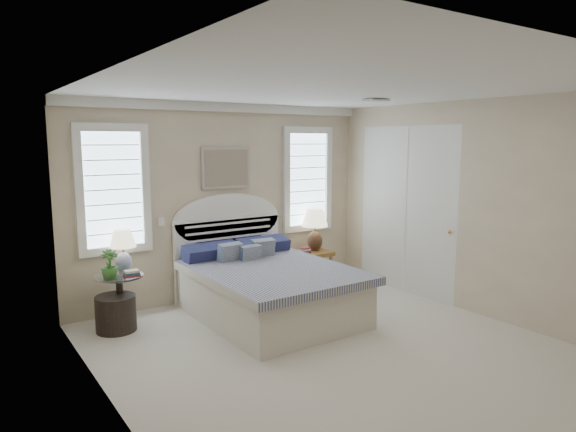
# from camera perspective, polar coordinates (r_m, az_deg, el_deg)

# --- Properties ---
(floor) EXTENTS (4.50, 5.00, 0.01)m
(floor) POSITION_cam_1_polar(r_m,az_deg,el_deg) (5.56, 5.72, -14.90)
(floor) COLOR beige
(floor) RESTS_ON ground
(ceiling) EXTENTS (4.50, 5.00, 0.01)m
(ceiling) POSITION_cam_1_polar(r_m,az_deg,el_deg) (5.13, 6.17, 14.01)
(ceiling) COLOR white
(ceiling) RESTS_ON wall_back
(wall_back) EXTENTS (4.50, 0.02, 2.70)m
(wall_back) POSITION_cam_1_polar(r_m,az_deg,el_deg) (7.25, -6.93, 1.64)
(wall_back) COLOR tan
(wall_back) RESTS_ON floor
(wall_left) EXTENTS (0.02, 5.00, 2.70)m
(wall_left) POSITION_cam_1_polar(r_m,az_deg,el_deg) (4.12, -18.77, -3.86)
(wall_left) COLOR tan
(wall_left) RESTS_ON floor
(wall_right) EXTENTS (0.02, 5.00, 2.70)m
(wall_right) POSITION_cam_1_polar(r_m,az_deg,el_deg) (6.84, 20.50, 0.77)
(wall_right) COLOR tan
(wall_right) RESTS_ON floor
(crown_molding) EXTENTS (4.50, 0.08, 0.12)m
(crown_molding) POSITION_cam_1_polar(r_m,az_deg,el_deg) (7.17, -6.97, 11.90)
(crown_molding) COLOR white
(crown_molding) RESTS_ON wall_back
(hvac_vent) EXTENTS (0.30, 0.20, 0.02)m
(hvac_vent) POSITION_cam_1_polar(r_m,az_deg,el_deg) (6.52, 9.72, 12.55)
(hvac_vent) COLOR #B2B2B2
(hvac_vent) RESTS_ON ceiling
(switch_plate) EXTENTS (0.08, 0.01, 0.12)m
(switch_plate) POSITION_cam_1_polar(r_m,az_deg,el_deg) (6.88, -13.88, -0.58)
(switch_plate) COLOR white
(switch_plate) RESTS_ON wall_back
(window_left) EXTENTS (0.90, 0.06, 1.60)m
(window_left) POSITION_cam_1_polar(r_m,az_deg,el_deg) (6.64, -18.86, 2.81)
(window_left) COLOR silver
(window_left) RESTS_ON wall_back
(window_right) EXTENTS (0.90, 0.06, 1.60)m
(window_right) POSITION_cam_1_polar(r_m,az_deg,el_deg) (7.94, 2.12, 4.10)
(window_right) COLOR silver
(window_right) RESTS_ON wall_back
(painting) EXTENTS (0.74, 0.04, 0.58)m
(painting) POSITION_cam_1_polar(r_m,az_deg,el_deg) (7.17, -6.85, 5.34)
(painting) COLOR silver
(painting) RESTS_ON wall_back
(closet_door) EXTENTS (0.02, 1.80, 2.40)m
(closet_door) POSITION_cam_1_polar(r_m,az_deg,el_deg) (7.59, 12.95, 0.65)
(closet_door) COLOR silver
(closet_door) RESTS_ON floor
(bed) EXTENTS (1.72, 2.28, 1.47)m
(bed) POSITION_cam_1_polar(r_m,az_deg,el_deg) (6.54, -2.53, -7.66)
(bed) COLOR beige
(bed) RESTS_ON floor
(side_table_left) EXTENTS (0.56, 0.56, 0.63)m
(side_table_left) POSITION_cam_1_polar(r_m,az_deg,el_deg) (6.43, -18.17, -8.37)
(side_table_left) COLOR black
(side_table_left) RESTS_ON floor
(nightstand_right) EXTENTS (0.50, 0.40, 0.53)m
(nightstand_right) POSITION_cam_1_polar(r_m,az_deg,el_deg) (7.81, 2.92, -5.01)
(nightstand_right) COLOR olive
(nightstand_right) RESTS_ON floor
(floor_pot) EXTENTS (0.53, 0.53, 0.42)m
(floor_pot) POSITION_cam_1_polar(r_m,az_deg,el_deg) (6.37, -18.58, -10.22)
(floor_pot) COLOR black
(floor_pot) RESTS_ON floor
(lamp_left) EXTENTS (0.41, 0.41, 0.51)m
(lamp_left) POSITION_cam_1_polar(r_m,az_deg,el_deg) (6.47, -17.88, -3.16)
(lamp_left) COLOR silver
(lamp_left) RESTS_ON side_table_left
(lamp_right) EXTENTS (0.51, 0.51, 0.65)m
(lamp_right) POSITION_cam_1_polar(r_m,az_deg,el_deg) (7.80, 2.98, -0.98)
(lamp_right) COLOR black
(lamp_right) RESTS_ON nightstand_right
(potted_plant) EXTENTS (0.19, 0.19, 0.34)m
(potted_plant) POSITION_cam_1_polar(r_m,az_deg,el_deg) (6.18, -19.23, -5.12)
(potted_plant) COLOR #2E6729
(potted_plant) RESTS_ON side_table_left
(books_left) EXTENTS (0.19, 0.15, 0.07)m
(books_left) POSITION_cam_1_polar(r_m,az_deg,el_deg) (6.25, -16.97, -6.13)
(books_left) COLOR maroon
(books_left) RESTS_ON side_table_left
(books_right) EXTENTS (0.17, 0.13, 0.09)m
(books_right) POSITION_cam_1_polar(r_m,az_deg,el_deg) (7.64, 1.89, -3.87)
(books_right) COLOR maroon
(books_right) RESTS_ON nightstand_right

